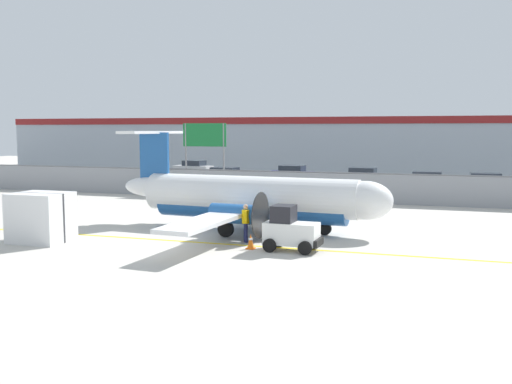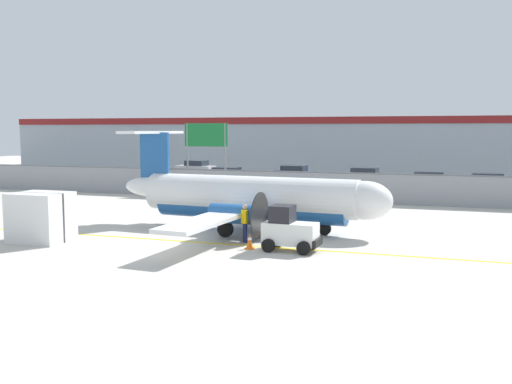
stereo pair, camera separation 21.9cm
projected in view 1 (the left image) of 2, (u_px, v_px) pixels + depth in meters
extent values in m
plane|color=#BCB7AD|center=(178.00, 251.00, 23.45)|extent=(140.00, 140.00, 0.00)
cube|color=yellow|center=(197.00, 242.00, 25.35)|extent=(84.00, 0.20, 0.01)
cube|color=gray|center=(288.00, 186.00, 40.38)|extent=(98.00, 0.04, 2.00)
cylinder|color=slate|center=(288.00, 172.00, 40.26)|extent=(98.00, 0.10, 0.10)
cube|color=#38383A|center=(320.00, 185.00, 51.36)|extent=(98.00, 17.00, 0.12)
cube|color=#A8B2BC|center=(351.00, 144.00, 68.52)|extent=(91.00, 8.00, 6.50)
cube|color=maroon|center=(347.00, 120.00, 64.43)|extent=(91.00, 0.20, 0.80)
cylinder|color=white|center=(250.00, 195.00, 28.36)|extent=(11.10, 2.69, 1.90)
ellipsoid|color=white|center=(366.00, 200.00, 26.21)|extent=(2.66, 1.98, 1.80)
ellipsoid|color=white|center=(150.00, 187.00, 30.50)|extent=(3.17, 1.27, 1.05)
cylinder|color=#1E5193|center=(250.00, 205.00, 28.42)|extent=(9.94, 2.19, 1.48)
cube|color=white|center=(252.00, 206.00, 28.39)|extent=(2.76, 16.07, 0.18)
cylinder|color=#1E5193|center=(274.00, 201.00, 30.71)|extent=(2.26, 1.06, 0.90)
cone|color=black|center=(294.00, 202.00, 30.28)|extent=(0.48, 0.47, 0.44)
cylinder|color=#262626|center=(296.00, 202.00, 30.22)|extent=(0.19, 2.10, 2.10)
cylinder|color=#1E5193|center=(234.00, 214.00, 25.92)|extent=(2.26, 1.06, 0.90)
cone|color=black|center=(257.00, 215.00, 25.49)|extent=(0.48, 0.47, 0.44)
cylinder|color=#262626|center=(261.00, 215.00, 25.43)|extent=(0.19, 2.10, 2.10)
cube|color=#1E5193|center=(154.00, 162.00, 30.24)|extent=(1.71, 0.30, 3.10)
cube|color=white|center=(152.00, 132.00, 30.13)|extent=(1.45, 4.87, 0.14)
cylinder|color=#59595B|center=(325.00, 219.00, 27.02)|extent=(0.15, 0.15, 0.97)
cylinder|color=black|center=(325.00, 229.00, 27.08)|extent=(0.61, 0.26, 0.60)
cylinder|color=#59595B|center=(261.00, 208.00, 30.61)|extent=(0.15, 0.15, 0.90)
cylinder|color=black|center=(261.00, 216.00, 30.66)|extent=(0.77, 0.27, 0.76)
cylinder|color=#59595B|center=(226.00, 219.00, 26.54)|extent=(0.15, 0.15, 0.90)
cylinder|color=black|center=(226.00, 229.00, 26.59)|extent=(0.77, 0.27, 0.76)
cube|color=silver|center=(291.00, 233.00, 23.50)|extent=(2.25, 1.21, 0.90)
cube|color=black|center=(284.00, 214.00, 23.54)|extent=(0.95, 1.04, 0.70)
cube|color=black|center=(318.00, 242.00, 23.13)|extent=(0.22, 1.11, 0.30)
cylinder|color=black|center=(313.00, 243.00, 23.85)|extent=(0.57, 0.21, 0.56)
cylinder|color=black|center=(305.00, 248.00, 22.73)|extent=(0.57, 0.21, 0.56)
cylinder|color=black|center=(279.00, 240.00, 24.37)|extent=(0.57, 0.21, 0.56)
cylinder|color=black|center=(269.00, 245.00, 23.26)|extent=(0.57, 0.21, 0.56)
cylinder|color=#191E4C|center=(246.00, 233.00, 25.25)|extent=(0.21, 0.21, 0.85)
cylinder|color=#191E4C|center=(245.00, 232.00, 25.45)|extent=(0.21, 0.21, 0.85)
cylinder|color=yellow|center=(246.00, 217.00, 25.27)|extent=(0.46, 0.46, 0.60)
cylinder|color=yellow|center=(246.00, 217.00, 25.05)|extent=(0.13, 0.13, 0.55)
cylinder|color=yellow|center=(245.00, 215.00, 25.48)|extent=(0.13, 0.13, 0.55)
sphere|color=tan|center=(246.00, 207.00, 25.22)|extent=(0.22, 0.22, 0.22)
cube|color=silver|center=(41.00, 217.00, 25.38)|extent=(2.40, 2.00, 2.20)
cube|color=#333338|center=(41.00, 217.00, 25.38)|extent=(2.44, 0.08, 2.20)
cube|color=orange|center=(267.00, 241.00, 25.55)|extent=(0.36, 0.36, 0.04)
cone|color=orange|center=(267.00, 234.00, 25.52)|extent=(0.28, 0.28, 0.60)
cylinder|color=white|center=(267.00, 232.00, 25.51)|extent=(0.17, 0.17, 0.08)
cube|color=orange|center=(284.00, 225.00, 29.69)|extent=(0.36, 0.36, 0.04)
cone|color=orange|center=(284.00, 219.00, 29.66)|extent=(0.28, 0.28, 0.60)
cylinder|color=white|center=(284.00, 218.00, 29.65)|extent=(0.17, 0.17, 0.08)
cube|color=orange|center=(251.00, 248.00, 23.95)|extent=(0.36, 0.36, 0.04)
cone|color=orange|center=(251.00, 241.00, 23.92)|extent=(0.28, 0.28, 0.60)
cylinder|color=white|center=(251.00, 239.00, 23.91)|extent=(0.17, 0.17, 0.08)
cube|color=silver|center=(193.00, 169.00, 61.84)|extent=(4.39, 2.24, 0.80)
cube|color=#262D38|center=(194.00, 163.00, 61.70)|extent=(2.39, 1.84, 0.56)
cylinder|color=black|center=(178.00, 172.00, 61.66)|extent=(0.62, 0.28, 0.60)
cylinder|color=black|center=(187.00, 171.00, 63.28)|extent=(0.62, 0.28, 0.60)
cylinder|color=black|center=(200.00, 173.00, 60.47)|extent=(0.62, 0.28, 0.60)
cylinder|color=black|center=(208.00, 172.00, 62.08)|extent=(0.62, 0.28, 0.60)
cube|color=black|center=(223.00, 178.00, 50.61)|extent=(4.37, 2.17, 0.80)
cube|color=#262D38|center=(225.00, 170.00, 50.48)|extent=(2.36, 1.80, 0.56)
cylinder|color=black|center=(205.00, 182.00, 50.41)|extent=(0.62, 0.27, 0.60)
cylinder|color=black|center=(214.00, 180.00, 52.04)|extent=(0.62, 0.27, 0.60)
cylinder|color=black|center=(233.00, 183.00, 49.26)|extent=(0.62, 0.27, 0.60)
cylinder|color=black|center=(242.00, 181.00, 50.89)|extent=(0.62, 0.27, 0.60)
cube|color=navy|center=(291.00, 176.00, 53.29)|extent=(4.37, 2.17, 0.80)
cube|color=#262D38|center=(292.00, 168.00, 53.16)|extent=(2.36, 1.80, 0.56)
cylinder|color=black|center=(273.00, 179.00, 53.09)|extent=(0.62, 0.27, 0.60)
cylinder|color=black|center=(280.00, 178.00, 54.72)|extent=(0.62, 0.27, 0.60)
cylinder|color=black|center=(301.00, 180.00, 51.94)|extent=(0.62, 0.27, 0.60)
cylinder|color=black|center=(308.00, 179.00, 53.57)|extent=(0.62, 0.27, 0.60)
cube|color=gray|center=(361.00, 178.00, 50.15)|extent=(4.35, 2.12, 0.80)
cube|color=#262D38|center=(363.00, 171.00, 50.02)|extent=(2.35, 1.78, 0.56)
cylinder|color=black|center=(343.00, 182.00, 49.93)|extent=(0.62, 0.26, 0.60)
cylinder|color=black|center=(348.00, 181.00, 51.56)|extent=(0.62, 0.26, 0.60)
cylinder|color=black|center=(375.00, 183.00, 48.80)|extent=(0.62, 0.26, 0.60)
cylinder|color=black|center=(379.00, 182.00, 50.44)|extent=(0.62, 0.26, 0.60)
cube|color=#19662D|center=(425.00, 183.00, 45.45)|extent=(4.24, 1.81, 0.80)
cube|color=#262D38|center=(427.00, 175.00, 45.32)|extent=(2.24, 1.62, 0.56)
cylinder|color=black|center=(406.00, 188.00, 45.10)|extent=(0.60, 0.22, 0.60)
cylinder|color=black|center=(408.00, 186.00, 46.79)|extent=(0.60, 0.22, 0.60)
cylinder|color=black|center=(443.00, 189.00, 44.18)|extent=(0.60, 0.22, 0.60)
cylinder|color=black|center=(444.00, 187.00, 45.86)|extent=(0.60, 0.22, 0.60)
cube|color=silver|center=(483.00, 185.00, 43.91)|extent=(4.24, 1.79, 0.80)
cube|color=#262D38|center=(485.00, 176.00, 43.80)|extent=(2.23, 1.61, 0.56)
cylinder|color=black|center=(464.00, 190.00, 43.49)|extent=(0.60, 0.21, 0.60)
cylinder|color=black|center=(463.00, 188.00, 45.20)|extent=(0.60, 0.21, 0.60)
cylinder|color=black|center=(504.00, 191.00, 42.69)|extent=(0.60, 0.21, 0.60)
cylinder|color=black|center=(501.00, 189.00, 44.41)|extent=(0.60, 0.21, 0.60)
cylinder|color=slate|center=(186.00, 158.00, 45.01)|extent=(0.14, 0.14, 5.50)
cylinder|color=slate|center=(224.00, 159.00, 44.03)|extent=(0.14, 0.14, 5.50)
cube|color=#14662D|center=(204.00, 135.00, 44.32)|extent=(3.60, 0.10, 1.80)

